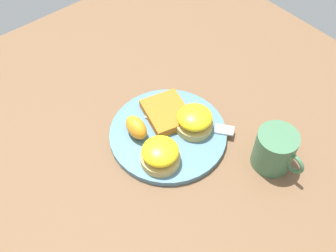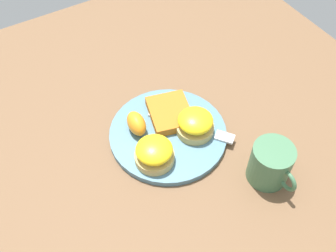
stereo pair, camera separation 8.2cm
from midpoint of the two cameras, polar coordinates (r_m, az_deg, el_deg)
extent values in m
plane|color=brown|center=(0.85, -2.77, -1.60)|extent=(1.10, 1.10, 0.00)
cylinder|color=slate|center=(0.84, -2.79, -1.32)|extent=(0.25, 0.25, 0.01)
cylinder|color=tan|center=(0.79, -4.11, -4.92)|extent=(0.08, 0.08, 0.02)
ellipsoid|color=yellow|center=(0.77, -4.22, -3.86)|extent=(0.07, 0.07, 0.03)
cylinder|color=tan|center=(0.84, 1.02, 0.01)|extent=(0.08, 0.08, 0.02)
ellipsoid|color=yellow|center=(0.82, 1.05, 1.13)|extent=(0.07, 0.07, 0.03)
cube|color=#BA671E|center=(0.86, -2.92, 1.77)|extent=(0.12, 0.11, 0.02)
ellipsoid|color=orange|center=(0.82, -7.49, -0.40)|extent=(0.06, 0.04, 0.04)
cube|color=silver|center=(0.85, -2.70, 0.65)|extent=(0.09, 0.07, 0.00)
cube|color=silver|center=(0.84, 5.43, -0.74)|extent=(0.05, 0.04, 0.00)
cylinder|color=#42704C|center=(0.79, 12.34, -3.55)|extent=(0.08, 0.08, 0.09)
torus|color=#42704C|center=(0.78, 14.91, -5.48)|extent=(0.05, 0.01, 0.05)
camera|label=1|loc=(0.04, -92.87, -3.60)|focal=42.00mm
camera|label=2|loc=(0.04, 87.13, 3.60)|focal=42.00mm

